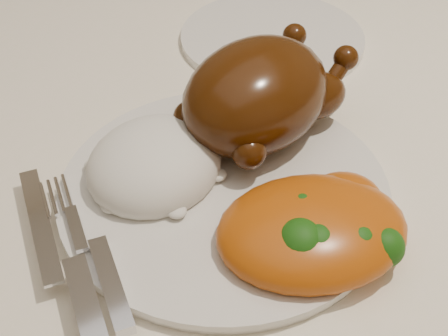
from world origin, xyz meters
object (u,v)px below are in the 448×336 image
dining_table (256,212)px  side_plate (272,38)px  roast_chicken (259,93)px  dinner_plate (224,192)px

dining_table → side_plate: 0.20m
roast_chicken → side_plate: bearing=35.2°
dining_table → roast_chicken: bearing=-133.2°
dining_table → side_plate: bearing=50.4°
dining_table → roast_chicken: roast_chicken is taller
dining_table → dinner_plate: bearing=-143.8°
side_plate → roast_chicken: roast_chicken is taller
dinner_plate → roast_chicken: bearing=34.2°
dinner_plate → roast_chicken: (0.06, 0.04, 0.05)m
side_plate → dinner_plate: bearing=-134.5°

